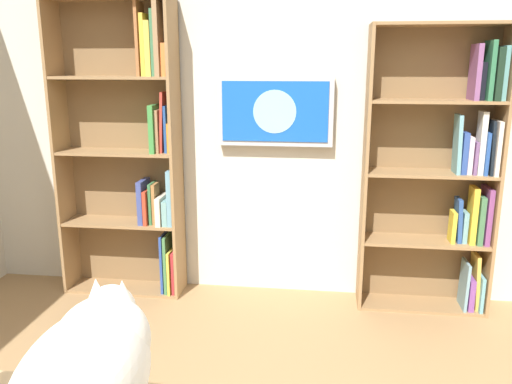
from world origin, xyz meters
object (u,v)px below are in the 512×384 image
object	(u,v)px
cat	(89,370)
bookshelf_right	(134,150)
wall_mounted_tv	(275,111)
bookshelf_left	(446,172)

from	to	relation	value
cat	bookshelf_right	bearing A→B (deg)	-72.33
bookshelf_right	cat	distance (m)	2.57
bookshelf_right	wall_mounted_tv	world-z (taller)	bookshelf_right
bookshelf_right	cat	size ratio (longest dim) A/B	3.06
bookshelf_left	cat	world-z (taller)	bookshelf_left
bookshelf_left	bookshelf_right	distance (m)	2.20
wall_mounted_tv	cat	xyz separation A→B (m)	(0.25, 2.52, -0.46)
bookshelf_left	bookshelf_right	xyz separation A→B (m)	(2.20, -0.00, 0.10)
bookshelf_left	wall_mounted_tv	world-z (taller)	bookshelf_left
bookshelf_right	wall_mounted_tv	xyz separation A→B (m)	(-1.03, -0.08, 0.29)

